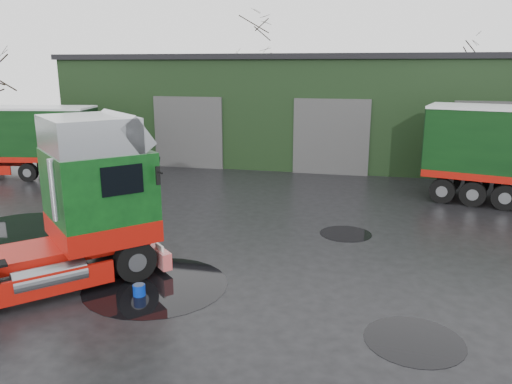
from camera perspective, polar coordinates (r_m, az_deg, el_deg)
ground at (r=14.36m, az=-4.60°, el=-9.09°), size 100.00×100.00×0.00m
warehouse at (r=32.70m, az=9.53°, el=9.65°), size 32.40×12.40×6.30m
hero_tractor at (r=13.99m, az=-25.32°, el=-1.46°), size 7.10×7.29×4.44m
wash_bucket at (r=13.22m, az=-13.21°, el=-10.87°), size 0.40×0.40×0.30m
tree_back_a at (r=43.73m, az=-0.26°, el=13.05°), size 4.40×4.40×9.50m
tree_back_b at (r=42.99m, az=21.37°, el=10.74°), size 4.40×4.40×7.50m
puddle_0 at (r=13.77m, az=-11.36°, el=-10.39°), size 3.83×3.83×0.01m
puddle_1 at (r=17.67m, az=10.21°, el=-4.71°), size 1.80×1.80×0.01m
puddle_2 at (r=19.82m, az=-25.21°, el=-3.79°), size 3.98×3.98×0.01m
puddle_3 at (r=11.56m, az=17.61°, el=-15.88°), size 2.12×2.12×0.01m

